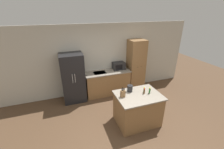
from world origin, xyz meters
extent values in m
plane|color=brown|center=(0.00, 0.00, 0.00)|extent=(14.00, 14.00, 0.00)
cube|color=beige|center=(0.00, 2.33, 1.30)|extent=(7.20, 0.06, 2.60)
cube|color=black|center=(-1.12, 1.98, 0.86)|extent=(0.76, 0.65, 1.72)
cylinder|color=silver|center=(-1.16, 1.64, 1.00)|extent=(0.02, 0.02, 0.30)
cylinder|color=silver|center=(-1.08, 1.64, 1.00)|extent=(0.02, 0.02, 0.30)
cube|color=olive|center=(0.14, 2.01, 0.44)|extent=(1.65, 0.58, 0.88)
cube|color=gray|center=(0.14, 2.01, 0.89)|extent=(1.69, 0.62, 0.03)
cube|color=#9EA0A3|center=(-0.16, 2.01, 0.90)|extent=(0.44, 0.34, 0.01)
cube|color=olive|center=(1.32, 2.03, 1.00)|extent=(0.62, 0.54, 2.00)
sphere|color=black|center=(1.25, 1.75, 1.04)|extent=(0.02, 0.02, 0.02)
sphere|color=black|center=(1.39, 1.75, 1.04)|extent=(0.02, 0.02, 0.02)
cube|color=olive|center=(0.43, 0.16, 0.44)|extent=(1.16, 0.86, 0.88)
cube|color=gray|center=(0.43, 0.16, 0.90)|extent=(1.22, 0.92, 0.03)
cube|color=#232326|center=(0.63, 2.12, 1.04)|extent=(0.46, 0.33, 0.26)
cube|color=black|center=(0.57, 1.95, 1.04)|extent=(0.27, 0.01, 0.19)
cube|color=olive|center=(-0.02, 0.22, 1.01)|extent=(0.12, 0.08, 0.18)
cylinder|color=black|center=(-0.05, 0.21, 1.14)|extent=(0.02, 0.02, 0.08)
cylinder|color=black|center=(-0.03, 0.23, 1.15)|extent=(0.02, 0.02, 0.11)
cylinder|color=black|center=(-0.01, 0.21, 1.13)|extent=(0.02, 0.02, 0.07)
cylinder|color=black|center=(0.02, 0.21, 1.13)|extent=(0.02, 0.02, 0.07)
cylinder|color=#337033|center=(0.74, 0.14, 0.99)|extent=(0.05, 0.05, 0.15)
cylinder|color=#E5DB4C|center=(0.74, 0.14, 1.08)|extent=(0.03, 0.03, 0.03)
cylinder|color=#337033|center=(0.63, 0.23, 0.98)|extent=(0.04, 0.04, 0.13)
cylinder|color=#E5DB4C|center=(0.63, 0.23, 1.06)|extent=(0.03, 0.03, 0.03)
cylinder|color=#563319|center=(0.60, 0.17, 0.98)|extent=(0.04, 0.04, 0.13)
cylinder|color=red|center=(0.60, 0.17, 1.06)|extent=(0.03, 0.03, 0.03)
cylinder|color=#232326|center=(0.28, 0.42, 1.01)|extent=(0.15, 0.15, 0.19)
sphere|color=#262628|center=(0.28, 0.42, 1.11)|extent=(0.02, 0.02, 0.02)
camera|label=1|loc=(-1.41, -2.87, 3.05)|focal=24.00mm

